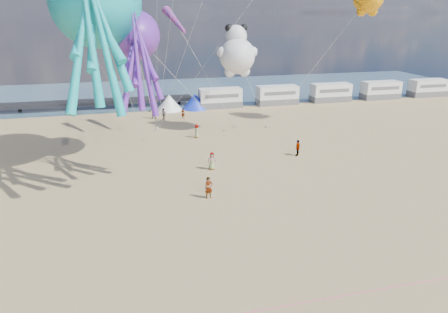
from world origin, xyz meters
TOP-DOWN VIEW (x-y plane):
  - ground at (0.00, 0.00)m, footprint 120.00×120.00m
  - water at (0.00, 55.00)m, footprint 120.00×120.00m
  - motorhome_0 at (6.00, 40.00)m, footprint 6.60×2.50m
  - motorhome_1 at (15.50, 40.00)m, footprint 6.60×2.50m
  - motorhome_2 at (25.00, 40.00)m, footprint 6.60×2.50m
  - motorhome_3 at (34.50, 40.00)m, footprint 6.60×2.50m
  - motorhome_4 at (44.00, 40.00)m, footprint 6.60×2.50m
  - tent_white at (-2.00, 40.00)m, footprint 4.00×4.00m
  - tent_blue at (2.00, 40.00)m, footprint 4.00×4.00m
  - rope_line at (0.00, -5.00)m, footprint 34.00×0.03m
  - standing_person at (-2.36, 8.29)m, footprint 0.72×0.53m
  - beachgoer_0 at (-0.42, 24.86)m, footprint 0.45×0.64m
  - beachgoer_1 at (-3.46, 33.94)m, footprint 0.94×0.98m
  - beachgoer_3 at (8.69, 16.07)m, footprint 1.23×1.23m
  - beachgoer_4 at (-4.70, 35.41)m, footprint 1.14×0.73m
  - beachgoer_5 at (-0.71, 34.29)m, footprint 1.39×1.15m
  - beachgoer_6 at (-0.81, 14.33)m, footprint 0.66×0.46m
  - sandbag_a at (-6.57, 24.69)m, footprint 0.50×0.35m
  - sandbag_b at (3.52, 26.65)m, footprint 0.50×0.35m
  - sandbag_c at (9.33, 27.04)m, footprint 0.50×0.35m
  - sandbag_d at (5.19, 28.03)m, footprint 0.50×0.35m
  - sandbag_e at (-4.81, 28.94)m, footprint 0.50×0.35m
  - kite_octopus_teal at (-10.08, 18.10)m, footprint 8.19×13.52m
  - kite_octopus_purple at (-6.93, 19.13)m, footprint 5.32×10.07m
  - kite_panda at (4.85, 26.13)m, footprint 5.82×5.57m
  - windsock_left at (-13.39, 24.34)m, footprint 3.91×7.18m
  - windsock_mid at (-2.19, 27.17)m, footprint 2.51×5.49m
  - windsock_right at (-6.88, 27.47)m, footprint 2.46×4.84m

SIDE VIEW (x-z plane):
  - ground at x=0.00m, z-range 0.00..0.00m
  - water at x=0.00m, z-range 0.02..0.02m
  - rope_line at x=0.00m, z-range 0.00..0.04m
  - sandbag_a at x=-6.57m, z-range 0.00..0.22m
  - sandbag_b at x=3.52m, z-range 0.00..0.22m
  - sandbag_c at x=9.33m, z-range 0.00..0.22m
  - sandbag_d at x=5.19m, z-range 0.00..0.22m
  - sandbag_e at x=-4.81m, z-range 0.00..0.22m
  - beachgoer_5 at x=-0.71m, z-range 0.00..1.50m
  - beachgoer_0 at x=-0.42m, z-range 0.00..1.65m
  - beachgoer_1 at x=-3.46m, z-range 0.00..1.69m
  - beachgoer_3 at x=8.69m, z-range 0.00..1.72m
  - beachgoer_6 at x=-0.81m, z-range 0.00..1.72m
  - standing_person at x=-2.36m, z-range 0.00..1.81m
  - beachgoer_4 at x=-4.70m, z-range 0.00..1.81m
  - tent_white at x=-2.00m, z-range 0.00..2.40m
  - tent_blue at x=2.00m, z-range 0.00..2.40m
  - motorhome_0 at x=6.00m, z-range 0.00..3.00m
  - motorhome_1 at x=15.50m, z-range 0.00..3.00m
  - motorhome_2 at x=25.00m, z-range 0.00..3.00m
  - motorhome_3 at x=34.50m, z-range 0.00..3.00m
  - motorhome_4 at x=44.00m, z-range 0.00..3.00m
  - kite_panda at x=4.85m, z-range 5.69..12.85m
  - windsock_right at x=-6.88m, z-range 8.78..13.60m
  - kite_octopus_purple at x=-6.93m, z-range 6.64..17.63m
  - windsock_mid at x=-2.19m, z-range 10.53..15.96m
  - windsock_left at x=-13.39m, z-range 10.89..18.24m
  - kite_octopus_teal at x=-10.08m, z-range 7.75..22.16m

